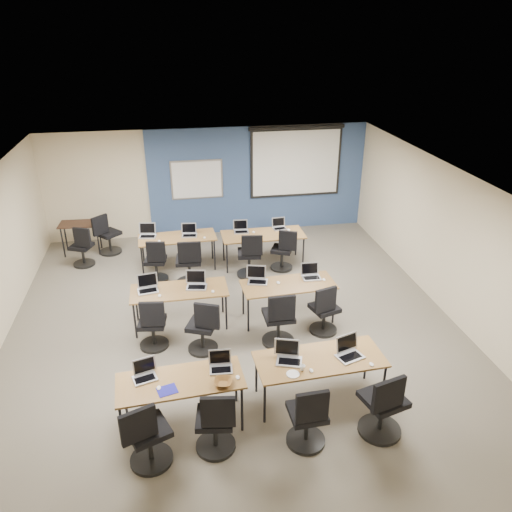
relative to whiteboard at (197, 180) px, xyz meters
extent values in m
cube|color=#6B6354|center=(0.30, -4.43, -1.45)|extent=(8.00, 9.00, 0.02)
cube|color=white|center=(0.30, -4.43, 1.25)|extent=(8.00, 9.00, 0.02)
cube|color=beige|center=(0.30, 0.07, -0.10)|extent=(8.00, 0.04, 2.70)
cube|color=beige|center=(0.30, -8.93, -0.10)|extent=(8.00, 0.04, 2.70)
cube|color=beige|center=(4.30, -4.43, -0.10)|extent=(0.04, 9.00, 2.70)
cube|color=#3D5977|center=(1.55, 0.04, -0.10)|extent=(5.50, 0.04, 2.70)
cube|color=#AFAFAF|center=(0.00, 0.00, 0.00)|extent=(1.28, 0.02, 0.98)
cube|color=white|center=(0.00, -0.01, 0.00)|extent=(1.20, 0.02, 0.90)
cube|color=black|center=(2.50, -0.02, 0.35)|extent=(2.32, 0.03, 1.82)
cube|color=white|center=(2.50, -0.03, 0.31)|extent=(2.20, 0.02, 1.62)
cylinder|color=black|center=(2.50, -0.03, 1.19)|extent=(2.40, 0.10, 0.10)
cube|color=#A46932|center=(-0.72, -6.64, -0.73)|extent=(1.68, 0.70, 0.03)
cylinder|color=black|center=(-1.50, -6.93, -1.10)|extent=(0.04, 0.04, 0.70)
cylinder|color=black|center=(0.06, -6.93, -1.10)|extent=(0.04, 0.04, 0.70)
cylinder|color=black|center=(-1.50, -6.35, -1.10)|extent=(0.04, 0.04, 0.70)
cylinder|color=black|center=(0.06, -6.35, -1.10)|extent=(0.04, 0.04, 0.70)
cube|color=olive|center=(1.24, -6.52, -0.73)|extent=(1.82, 0.76, 0.03)
cylinder|color=black|center=(0.38, -6.84, -1.10)|extent=(0.04, 0.04, 0.70)
cylinder|color=black|center=(2.09, -6.84, -1.10)|extent=(0.04, 0.04, 0.70)
cylinder|color=black|center=(0.38, -6.20, -1.10)|extent=(0.04, 0.04, 0.70)
cylinder|color=black|center=(2.09, -6.20, -1.10)|extent=(0.04, 0.04, 0.70)
cube|color=brown|center=(-0.64, -4.18, -0.73)|extent=(1.70, 0.71, 0.03)
cylinder|color=black|center=(-1.43, -4.48, -1.10)|extent=(0.04, 0.04, 0.70)
cylinder|color=black|center=(0.15, -4.48, -1.10)|extent=(0.04, 0.04, 0.70)
cylinder|color=black|center=(-1.43, -3.89, -1.10)|extent=(0.04, 0.04, 0.70)
cylinder|color=black|center=(0.15, -3.89, -1.10)|extent=(0.04, 0.04, 0.70)
cube|color=brown|center=(1.31, -4.32, -0.73)|extent=(1.69, 0.70, 0.03)
cylinder|color=black|center=(0.52, -4.61, -1.10)|extent=(0.04, 0.04, 0.70)
cylinder|color=black|center=(2.09, -4.61, -1.10)|extent=(0.04, 0.04, 0.70)
cylinder|color=black|center=(0.52, -4.03, -1.10)|extent=(0.04, 0.04, 0.70)
cylinder|color=black|center=(2.09, -4.03, -1.10)|extent=(0.04, 0.04, 0.70)
cube|color=brown|center=(-0.59, -1.81, -0.73)|extent=(1.68, 0.70, 0.03)
cylinder|color=black|center=(-1.37, -2.10, -1.10)|extent=(0.04, 0.04, 0.70)
cylinder|color=black|center=(0.19, -2.10, -1.10)|extent=(0.04, 0.04, 0.70)
cylinder|color=black|center=(-1.37, -1.52, -1.10)|extent=(0.04, 0.04, 0.70)
cylinder|color=black|center=(0.19, -1.52, -1.10)|extent=(0.04, 0.04, 0.70)
cube|color=olive|center=(1.29, -1.99, -0.73)|extent=(1.83, 0.76, 0.03)
cylinder|color=black|center=(0.43, -2.31, -1.10)|extent=(0.04, 0.04, 0.70)
cylinder|color=black|center=(2.14, -2.31, -1.10)|extent=(0.04, 0.04, 0.70)
cylinder|color=black|center=(0.43, -1.67, -1.10)|extent=(0.04, 0.04, 0.70)
cylinder|color=black|center=(2.14, -1.67, -1.10)|extent=(0.04, 0.04, 0.70)
cube|color=silver|center=(-1.18, -6.54, -0.71)|extent=(0.31, 0.22, 0.02)
cube|color=black|center=(-1.18, -6.56, -0.70)|extent=(0.26, 0.13, 0.00)
cube|color=silver|center=(-1.18, -6.42, -0.59)|extent=(0.31, 0.06, 0.21)
cube|color=black|center=(-1.18, -6.43, -0.59)|extent=(0.27, 0.04, 0.17)
ellipsoid|color=white|center=(-1.00, -6.76, -0.71)|extent=(0.06, 0.09, 0.03)
cylinder|color=black|center=(-1.15, -7.25, -1.42)|extent=(0.54, 0.54, 0.05)
cylinder|color=black|center=(-1.15, -7.25, -1.21)|extent=(0.06, 0.06, 0.48)
cube|color=black|center=(-1.15, -7.25, -0.93)|extent=(0.48, 0.48, 0.08)
cube|color=black|center=(-1.23, -7.45, -0.65)|extent=(0.44, 0.06, 0.44)
cube|color=#B5B4BA|center=(-0.16, -6.54, -0.71)|extent=(0.31, 0.22, 0.02)
cube|color=black|center=(-0.16, -6.56, -0.70)|extent=(0.26, 0.13, 0.00)
cube|color=#B5B4BA|center=(-0.16, -6.41, -0.59)|extent=(0.31, 0.06, 0.21)
cube|color=black|center=(-0.16, -6.42, -0.59)|extent=(0.27, 0.04, 0.17)
ellipsoid|color=white|center=(0.03, -6.74, -0.71)|extent=(0.07, 0.10, 0.03)
cylinder|color=black|center=(-0.33, -7.17, -1.42)|extent=(0.52, 0.52, 0.05)
cylinder|color=black|center=(-0.33, -7.17, -1.22)|extent=(0.06, 0.06, 0.46)
cube|color=black|center=(-0.33, -7.17, -0.95)|extent=(0.46, 0.46, 0.08)
cube|color=black|center=(-0.30, -7.38, -0.67)|extent=(0.42, 0.06, 0.44)
cube|color=silver|center=(0.79, -6.52, -0.71)|extent=(0.35, 0.26, 0.02)
cube|color=black|center=(0.79, -6.54, -0.70)|extent=(0.30, 0.15, 0.00)
cube|color=silver|center=(0.79, -6.38, -0.58)|extent=(0.35, 0.06, 0.24)
cube|color=black|center=(0.79, -6.39, -0.58)|extent=(0.31, 0.05, 0.20)
ellipsoid|color=white|center=(1.04, -6.77, -0.71)|extent=(0.07, 0.10, 0.03)
cylinder|color=black|center=(0.85, -7.28, -1.42)|extent=(0.52, 0.52, 0.05)
cylinder|color=black|center=(0.85, -7.28, -1.22)|extent=(0.06, 0.06, 0.46)
cube|color=black|center=(0.85, -7.28, -0.95)|extent=(0.46, 0.46, 0.08)
cube|color=black|center=(0.84, -7.49, -0.67)|extent=(0.42, 0.06, 0.44)
cube|color=#A7A7AF|center=(1.66, -6.57, -0.71)|extent=(0.36, 0.26, 0.02)
cube|color=black|center=(1.66, -6.59, -0.70)|extent=(0.31, 0.15, 0.00)
cube|color=#A7A7AF|center=(1.66, -6.43, -0.57)|extent=(0.36, 0.07, 0.25)
cube|color=black|center=(1.66, -6.44, -0.57)|extent=(0.32, 0.05, 0.20)
ellipsoid|color=white|center=(1.89, -6.79, -0.71)|extent=(0.07, 0.10, 0.03)
cylinder|color=black|center=(1.88, -7.28, -1.42)|extent=(0.58, 0.58, 0.05)
cylinder|color=black|center=(1.88, -7.28, -1.19)|extent=(0.06, 0.06, 0.51)
cube|color=black|center=(1.88, -7.28, -0.90)|extent=(0.51, 0.51, 0.08)
cube|color=black|center=(1.82, -7.50, -0.62)|extent=(0.47, 0.06, 0.44)
cube|color=silver|center=(-1.18, -4.15, -0.71)|extent=(0.35, 0.26, 0.02)
cube|color=black|center=(-1.18, -4.17, -0.70)|extent=(0.30, 0.15, 0.00)
cube|color=silver|center=(-1.18, -4.01, -0.57)|extent=(0.35, 0.06, 0.24)
cube|color=black|center=(-1.18, -4.02, -0.57)|extent=(0.31, 0.05, 0.20)
ellipsoid|color=white|center=(-0.98, -4.36, -0.71)|extent=(0.06, 0.09, 0.03)
cylinder|color=black|center=(-1.13, -4.77, -1.42)|extent=(0.49, 0.49, 0.05)
cylinder|color=black|center=(-1.13, -4.77, -1.23)|extent=(0.06, 0.06, 0.44)
cube|color=black|center=(-1.13, -4.77, -0.97)|extent=(0.44, 0.44, 0.08)
cube|color=black|center=(-1.10, -4.96, -0.69)|extent=(0.40, 0.06, 0.44)
cube|color=#B2B2BE|center=(-0.33, -4.17, -0.71)|extent=(0.36, 0.26, 0.02)
cube|color=black|center=(-0.33, -4.19, -0.70)|extent=(0.30, 0.15, 0.00)
cube|color=#B2B2BE|center=(-0.33, -4.03, -0.57)|extent=(0.36, 0.07, 0.25)
cube|color=black|center=(-0.33, -4.04, -0.57)|extent=(0.31, 0.05, 0.20)
ellipsoid|color=white|center=(-0.06, -4.38, -0.71)|extent=(0.08, 0.10, 0.03)
cylinder|color=black|center=(-0.32, -5.01, -1.42)|extent=(0.51, 0.51, 0.05)
cylinder|color=black|center=(-0.32, -5.01, -1.23)|extent=(0.06, 0.06, 0.45)
cube|color=black|center=(-0.32, -5.01, -0.96)|extent=(0.45, 0.45, 0.08)
cube|color=black|center=(-0.24, -5.20, -0.68)|extent=(0.41, 0.06, 0.44)
cube|color=#B2B2BC|center=(0.77, -4.17, -0.71)|extent=(0.35, 0.26, 0.02)
cube|color=black|center=(0.77, -4.19, -0.70)|extent=(0.30, 0.15, 0.00)
cube|color=#B2B2BC|center=(0.77, -4.03, -0.57)|extent=(0.35, 0.07, 0.24)
cube|color=black|center=(0.77, -4.04, -0.57)|extent=(0.31, 0.05, 0.20)
ellipsoid|color=white|center=(1.13, -4.27, -0.71)|extent=(0.08, 0.11, 0.04)
cylinder|color=black|center=(0.97, -5.02, -1.42)|extent=(0.56, 0.56, 0.05)
cylinder|color=black|center=(0.97, -5.02, -1.20)|extent=(0.06, 0.06, 0.49)
cube|color=black|center=(0.97, -5.02, -0.92)|extent=(0.49, 0.49, 0.08)
cube|color=black|center=(0.97, -5.25, -0.64)|extent=(0.45, 0.06, 0.44)
cube|color=#B0B0B0|center=(1.77, -4.19, -0.71)|extent=(0.33, 0.24, 0.02)
cube|color=black|center=(1.77, -4.21, -0.70)|extent=(0.28, 0.14, 0.00)
cube|color=#B0B0B0|center=(1.77, -4.06, -0.58)|extent=(0.33, 0.06, 0.23)
cube|color=black|center=(1.77, -4.07, -0.58)|extent=(0.29, 0.04, 0.19)
ellipsoid|color=white|center=(1.98, -4.30, -0.71)|extent=(0.07, 0.10, 0.03)
cylinder|color=black|center=(1.84, -4.84, -1.42)|extent=(0.49, 0.49, 0.05)
cylinder|color=black|center=(1.84, -4.84, -1.23)|extent=(0.06, 0.06, 0.44)
cube|color=black|center=(1.84, -4.84, -0.97)|extent=(0.44, 0.44, 0.08)
cube|color=black|center=(1.78, -5.03, -0.69)|extent=(0.40, 0.06, 0.44)
cube|color=silver|center=(-1.23, -1.71, -0.71)|extent=(0.36, 0.26, 0.02)
cube|color=black|center=(-1.23, -1.73, -0.70)|extent=(0.31, 0.15, 0.00)
cube|color=silver|center=(-1.23, -1.56, -0.57)|extent=(0.36, 0.07, 0.25)
cube|color=black|center=(-1.23, -1.57, -0.57)|extent=(0.32, 0.05, 0.20)
ellipsoid|color=white|center=(-0.98, -2.00, -0.71)|extent=(0.08, 0.10, 0.03)
cylinder|color=black|center=(-1.08, -2.35, -1.42)|extent=(0.48, 0.48, 0.05)
cylinder|color=black|center=(-1.08, -2.35, -1.24)|extent=(0.06, 0.06, 0.42)
cube|color=black|center=(-1.08, -2.35, -0.99)|extent=(0.42, 0.42, 0.08)
cube|color=black|center=(-1.05, -2.54, -0.71)|extent=(0.39, 0.06, 0.44)
cube|color=silver|center=(-0.33, -1.82, -0.71)|extent=(0.33, 0.24, 0.02)
cube|color=black|center=(-0.33, -1.84, -0.70)|extent=(0.28, 0.14, 0.00)
cube|color=silver|center=(-0.33, -1.69, -0.58)|extent=(0.33, 0.06, 0.23)
cube|color=black|center=(-0.33, -1.69, -0.58)|extent=(0.29, 0.04, 0.19)
ellipsoid|color=white|center=(-0.01, -1.99, -0.71)|extent=(0.07, 0.09, 0.03)
cylinder|color=black|center=(-0.40, -2.64, -1.42)|extent=(0.57, 0.57, 0.05)
cylinder|color=black|center=(-0.40, -2.64, -1.20)|extent=(0.06, 0.06, 0.51)
cube|color=black|center=(-0.40, -2.64, -0.90)|extent=(0.51, 0.51, 0.08)
cube|color=black|center=(-0.38, -2.87, -0.62)|extent=(0.46, 0.06, 0.44)
cube|color=#AFAFB3|center=(0.83, -1.81, -0.71)|extent=(0.32, 0.23, 0.02)
cube|color=black|center=(0.83, -1.83, -0.70)|extent=(0.27, 0.14, 0.00)
cube|color=#AFAFB3|center=(0.83, -1.68, -0.59)|extent=(0.32, 0.06, 0.22)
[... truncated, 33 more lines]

